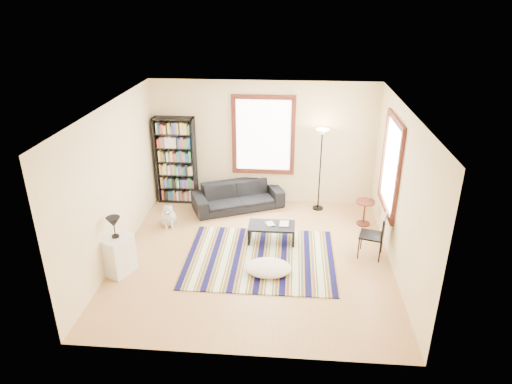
# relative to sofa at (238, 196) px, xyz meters

# --- Properties ---
(floor) EXTENTS (5.00, 5.00, 0.10)m
(floor) POSITION_rel_sofa_xyz_m (0.54, -2.05, -0.34)
(floor) COLOR tan
(floor) RESTS_ON ground
(ceiling) EXTENTS (5.00, 5.00, 0.10)m
(ceiling) POSITION_rel_sofa_xyz_m (0.54, -2.05, 2.56)
(ceiling) COLOR white
(ceiling) RESTS_ON floor
(wall_back) EXTENTS (5.00, 0.10, 2.80)m
(wall_back) POSITION_rel_sofa_xyz_m (0.54, 0.50, 1.11)
(wall_back) COLOR #D0BF8C
(wall_back) RESTS_ON floor
(wall_front) EXTENTS (5.00, 0.10, 2.80)m
(wall_front) POSITION_rel_sofa_xyz_m (0.54, -4.60, 1.11)
(wall_front) COLOR #D0BF8C
(wall_front) RESTS_ON floor
(wall_left) EXTENTS (0.10, 5.00, 2.80)m
(wall_left) POSITION_rel_sofa_xyz_m (-2.01, -2.05, 1.11)
(wall_left) COLOR #D0BF8C
(wall_left) RESTS_ON floor
(wall_right) EXTENTS (0.10, 5.00, 2.80)m
(wall_right) POSITION_rel_sofa_xyz_m (3.09, -2.05, 1.11)
(wall_right) COLOR #D0BF8C
(wall_right) RESTS_ON floor
(window_back) EXTENTS (1.20, 0.06, 1.60)m
(window_back) POSITION_rel_sofa_xyz_m (0.54, 0.42, 1.31)
(window_back) COLOR white
(window_back) RESTS_ON wall_back
(window_right) EXTENTS (0.06, 1.20, 1.60)m
(window_right) POSITION_rel_sofa_xyz_m (3.01, -1.25, 1.31)
(window_right) COLOR white
(window_right) RESTS_ON wall_right
(rug) EXTENTS (2.76, 2.21, 0.02)m
(rug) POSITION_rel_sofa_xyz_m (0.66, -2.10, -0.28)
(rug) COLOR #0C0B39
(rug) RESTS_ON floor
(sofa) EXTENTS (1.53, 2.14, 0.58)m
(sofa) POSITION_rel_sofa_xyz_m (0.00, 0.00, 0.00)
(sofa) COLOR black
(sofa) RESTS_ON floor
(bookshelf) EXTENTS (0.90, 0.30, 2.00)m
(bookshelf) POSITION_rel_sofa_xyz_m (-1.44, 0.27, 0.71)
(bookshelf) COLOR black
(bookshelf) RESTS_ON floor
(coffee_table) EXTENTS (0.99, 0.70, 0.36)m
(coffee_table) POSITION_rel_sofa_xyz_m (0.83, -1.44, -0.11)
(coffee_table) COLOR black
(coffee_table) RESTS_ON floor
(book_a) EXTENTS (0.24, 0.21, 0.02)m
(book_a) POSITION_rel_sofa_xyz_m (0.73, -1.44, 0.08)
(book_a) COLOR beige
(book_a) RESTS_ON coffee_table
(book_b) EXTENTS (0.19, 0.25, 0.02)m
(book_b) POSITION_rel_sofa_xyz_m (0.98, -1.39, 0.08)
(book_b) COLOR beige
(book_b) RESTS_ON coffee_table
(floor_cushion) EXTENTS (0.92, 0.75, 0.20)m
(floor_cushion) POSITION_rel_sofa_xyz_m (0.83, -2.55, -0.19)
(floor_cushion) COLOR silver
(floor_cushion) RESTS_ON floor
(floor_lamp) EXTENTS (0.31, 0.31, 1.86)m
(floor_lamp) POSITION_rel_sofa_xyz_m (1.81, 0.10, 0.64)
(floor_lamp) COLOR black
(floor_lamp) RESTS_ON floor
(side_table) EXTENTS (0.44, 0.44, 0.54)m
(side_table) POSITION_rel_sofa_xyz_m (2.74, -0.57, -0.02)
(side_table) COLOR #4B1912
(side_table) RESTS_ON floor
(folding_chair) EXTENTS (0.51, 0.50, 0.86)m
(folding_chair) POSITION_rel_sofa_xyz_m (2.69, -1.83, 0.14)
(folding_chair) COLOR black
(folding_chair) RESTS_ON floor
(white_cabinet) EXTENTS (0.55, 0.61, 0.70)m
(white_cabinet) POSITION_rel_sofa_xyz_m (-1.76, -2.74, 0.06)
(white_cabinet) COLOR white
(white_cabinet) RESTS_ON floor
(table_lamp) EXTENTS (0.31, 0.31, 0.38)m
(table_lamp) POSITION_rel_sofa_xyz_m (-1.76, -2.74, 0.60)
(table_lamp) COLOR black
(table_lamp) RESTS_ON white_cabinet
(dog) EXTENTS (0.52, 0.62, 0.53)m
(dog) POSITION_rel_sofa_xyz_m (-1.37, -0.94, -0.03)
(dog) COLOR silver
(dog) RESTS_ON floor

